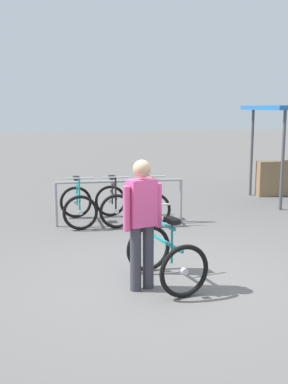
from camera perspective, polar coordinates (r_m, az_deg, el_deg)
ground_plane at (r=6.29m, az=2.23°, el=-10.90°), size 80.00×80.00×0.00m
bike_rack_rail at (r=9.20m, az=-2.95°, el=-0.01°), size 2.51×0.16×0.88m
racked_bike_teal at (r=9.37m, az=-7.96°, el=-1.60°), size 0.67×1.09×0.97m
racked_bike_black at (r=9.42m, az=-3.70°, el=-1.46°), size 0.70×1.11×0.97m
racked_bike_orange at (r=9.52m, az=0.49°, el=-1.31°), size 0.67×1.11×0.98m
featured_bicycle at (r=6.24m, az=2.05°, el=-6.37°), size 0.87×1.25×1.09m
person_with_featured_bike at (r=5.83m, az=-0.24°, el=-3.26°), size 0.51×0.29×1.64m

